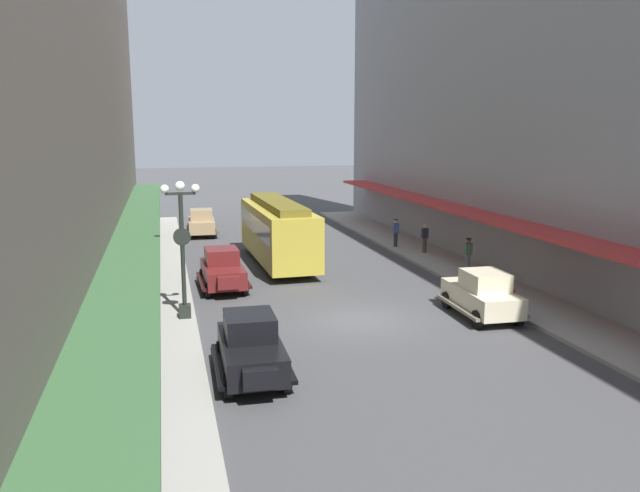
{
  "coord_description": "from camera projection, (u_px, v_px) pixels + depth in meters",
  "views": [
    {
      "loc": [
        -7.03,
        -22.07,
        7.17
      ],
      "look_at": [
        0.0,
        6.0,
        1.8
      ],
      "focal_mm": 35.44,
      "sensor_mm": 36.0,
      "label": 1
    }
  ],
  "objects": [
    {
      "name": "sidewalk_right",
      "position": [
        533.0,
        305.0,
        25.81
      ],
      "size": [
        3.0,
        60.0,
        0.15
      ],
      "primitive_type": "cube",
      "color": "#99968E",
      "rests_on": "ground"
    },
    {
      "name": "parked_car_3",
      "position": [
        201.0,
        222.0,
        42.94
      ],
      "size": [
        2.26,
        4.3,
        1.84
      ],
      "color": "#997F5B",
      "rests_on": "ground"
    },
    {
      "name": "lamp_post_with_clock",
      "position": [
        182.0,
        244.0,
        23.38
      ],
      "size": [
        1.42,
        0.44,
        5.16
      ],
      "color": "black",
      "rests_on": "sidewalk_left"
    },
    {
      "name": "building_row_right",
      "position": [
        613.0,
        26.0,
        24.45
      ],
      "size": [
        4.3,
        60.0,
        22.24
      ],
      "color": "#939399",
      "rests_on": "ground"
    },
    {
      "name": "fire_hydrant",
      "position": [
        512.0,
        297.0,
        25.21
      ],
      "size": [
        0.24,
        0.24,
        0.82
      ],
      "color": "#B21E19",
      "rests_on": "sidewalk_right"
    },
    {
      "name": "streetcar",
      "position": [
        278.0,
        229.0,
        33.67
      ],
      "size": [
        2.71,
        9.65,
        3.46
      ],
      "color": "gold",
      "rests_on": "ground"
    },
    {
      "name": "sidewalk_left",
      "position": [
        155.0,
        334.0,
        22.23
      ],
      "size": [
        3.0,
        60.0,
        0.15
      ],
      "primitive_type": "cube",
      "color": "#99968E",
      "rests_on": "ground"
    },
    {
      "name": "parked_car_2",
      "position": [
        223.0,
        269.0,
        28.61
      ],
      "size": [
        2.21,
        4.29,
        1.84
      ],
      "color": "#591919",
      "rests_on": "ground"
    },
    {
      "name": "ground_plane",
      "position": [
        358.0,
        320.0,
        24.04
      ],
      "size": [
        200.0,
        200.0,
        0.0
      ],
      "primitive_type": "plane",
      "color": "#424244"
    },
    {
      "name": "pedestrian_1",
      "position": [
        425.0,
        238.0,
        36.28
      ],
      "size": [
        0.36,
        0.24,
        1.64
      ],
      "color": "#4C4238",
      "rests_on": "sidewalk_right"
    },
    {
      "name": "pedestrian_2",
      "position": [
        468.0,
        254.0,
        31.55
      ],
      "size": [
        0.36,
        0.28,
        1.67
      ],
      "color": "slate",
      "rests_on": "sidewalk_right"
    },
    {
      "name": "parked_car_0",
      "position": [
        482.0,
        293.0,
        24.34
      ],
      "size": [
        2.24,
        4.3,
        1.84
      ],
      "color": "beige",
      "rests_on": "ground"
    },
    {
      "name": "pedestrian_0",
      "position": [
        396.0,
        232.0,
        38.18
      ],
      "size": [
        0.36,
        0.28,
        1.67
      ],
      "color": "#2D2D33",
      "rests_on": "sidewalk_right"
    },
    {
      "name": "parked_car_1",
      "position": [
        251.0,
        346.0,
        18.43
      ],
      "size": [
        2.23,
        4.29,
        1.84
      ],
      "color": "black",
      "rests_on": "ground"
    }
  ]
}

